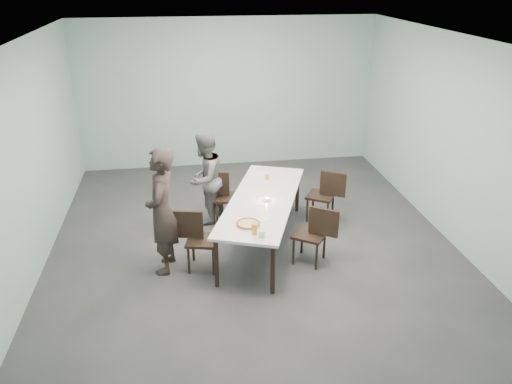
{
  "coord_description": "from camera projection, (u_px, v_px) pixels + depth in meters",
  "views": [
    {
      "loc": [
        -0.95,
        -6.52,
        3.82
      ],
      "look_at": [
        0.0,
        -0.3,
        1.0
      ],
      "focal_mm": 35.0,
      "sensor_mm": 36.0,
      "label": 1
    }
  ],
  "objects": [
    {
      "name": "beer_glass",
      "position": [
        255.0,
        229.0,
        6.29
      ],
      "size": [
        0.08,
        0.08,
        0.15
      ],
      "primitive_type": "cylinder",
      "color": "orange",
      "rests_on": "table"
    },
    {
      "name": "amber_tumbler",
      "position": [
        267.0,
        177.0,
        7.95
      ],
      "size": [
        0.07,
        0.07,
        0.08
      ],
      "primitive_type": "cylinder",
      "color": "orange",
      "rests_on": "table"
    },
    {
      "name": "side_plate",
      "position": [
        262.0,
        219.0,
        6.68
      ],
      "size": [
        0.18,
        0.18,
        0.01
      ],
      "primitive_type": "cylinder",
      "color": "white",
      "rests_on": "table"
    },
    {
      "name": "chair_near_right",
      "position": [
        315.0,
        231.0,
        6.9
      ],
      "size": [
        0.63,
        0.58,
        0.87
      ],
      "rotation": [
        0.0,
        0.0,
        2.55
      ],
      "color": "black",
      "rests_on": "ground"
    },
    {
      "name": "chair_near_left",
      "position": [
        196.0,
        236.0,
        6.79
      ],
      "size": [
        0.65,
        0.5,
        0.87
      ],
      "rotation": [
        0.0,
        0.0,
        -0.22
      ],
      "color": "black",
      "rests_on": "ground"
    },
    {
      "name": "water_tumbler",
      "position": [
        262.0,
        234.0,
        6.23
      ],
      "size": [
        0.08,
        0.08,
        0.09
      ],
      "primitive_type": "cylinder",
      "color": "silver",
      "rests_on": "table"
    },
    {
      "name": "pizza",
      "position": [
        248.0,
        224.0,
        6.53
      ],
      "size": [
        0.34,
        0.34,
        0.04
      ],
      "color": "white",
      "rests_on": "table"
    },
    {
      "name": "ground",
      "position": [
        253.0,
        244.0,
        7.58
      ],
      "size": [
        7.0,
        7.0,
        0.0
      ],
      "primitive_type": "plane",
      "color": "#333335",
      "rests_on": "ground"
    },
    {
      "name": "room_shell",
      "position": [
        253.0,
        114.0,
        6.75
      ],
      "size": [
        6.02,
        7.02,
        3.01
      ],
      "color": "#96BDB7",
      "rests_on": "ground"
    },
    {
      "name": "diner_near",
      "position": [
        162.0,
        211.0,
        6.61
      ],
      "size": [
        0.52,
        0.71,
        1.77
      ],
      "primitive_type": "imported",
      "rotation": [
        0.0,
        0.0,
        -1.73
      ],
      "color": "black",
      "rests_on": "ground"
    },
    {
      "name": "chair_far_right",
      "position": [
        326.0,
        192.0,
        8.1
      ],
      "size": [
        0.64,
        0.58,
        0.87
      ],
      "rotation": [
        0.0,
        0.0,
        2.6
      ],
      "color": "black",
      "rests_on": "ground"
    },
    {
      "name": "diner_far",
      "position": [
        205.0,
        178.0,
        7.97
      ],
      "size": [
        0.9,
        0.94,
        1.52
      ],
      "primitive_type": "imported",
      "rotation": [
        0.0,
        0.0,
        -2.19
      ],
      "color": "slate",
      "rests_on": "ground"
    },
    {
      "name": "chair_far_left",
      "position": [
        223.0,
        193.0,
        8.07
      ],
      "size": [
        0.65,
        0.51,
        0.87
      ],
      "rotation": [
        0.0,
        0.0,
        -0.24
      ],
      "color": "black",
      "rests_on": "ground"
    },
    {
      "name": "table",
      "position": [
        263.0,
        202.0,
        7.31
      ],
      "size": [
        1.75,
        2.75,
        0.75
      ],
      "rotation": [
        0.0,
        0.0,
        -0.36
      ],
      "color": "white",
      "rests_on": "ground"
    },
    {
      "name": "tealight",
      "position": [
        267.0,
        200.0,
        7.21
      ],
      "size": [
        0.06,
        0.06,
        0.05
      ],
      "color": "silver",
      "rests_on": "table"
    },
    {
      "name": "menu",
      "position": [
        260.0,
        174.0,
        8.17
      ],
      "size": [
        0.36,
        0.31,
        0.01
      ],
      "primitive_type": "cube",
      "rotation": [
        0.0,
        0.0,
        -0.36
      ],
      "color": "silver",
      "rests_on": "table"
    }
  ]
}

